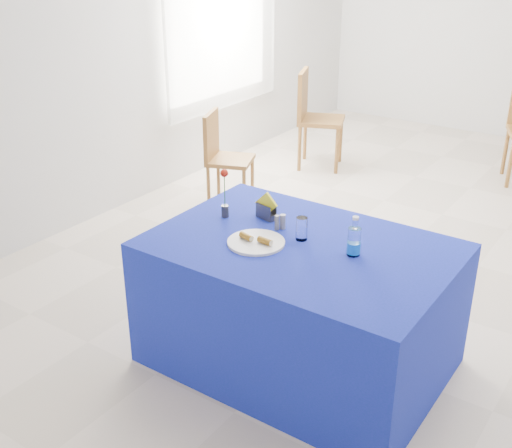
{
  "coord_description": "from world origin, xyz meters",
  "views": [
    {
      "loc": [
        1.58,
        -4.43,
        2.29
      ],
      "look_at": [
        -0.11,
        -1.97,
        0.92
      ],
      "focal_mm": 45.0,
      "sensor_mm": 36.0,
      "label": 1
    }
  ],
  "objects_px": {
    "plate": "(256,242)",
    "chair_win_b": "(313,112)",
    "blue_table": "(299,305)",
    "water_bottle": "(354,242)",
    "chair_win_a": "(222,152)"
  },
  "relations": [
    {
      "from": "plate",
      "to": "chair_win_b",
      "type": "relative_size",
      "value": 0.31
    },
    {
      "from": "plate",
      "to": "blue_table",
      "type": "bearing_deg",
      "value": 33.33
    },
    {
      "from": "water_bottle",
      "to": "chair_win_b",
      "type": "height_order",
      "value": "chair_win_b"
    },
    {
      "from": "water_bottle",
      "to": "chair_win_b",
      "type": "relative_size",
      "value": 0.21
    },
    {
      "from": "water_bottle",
      "to": "chair_win_a",
      "type": "bearing_deg",
      "value": 142.51
    },
    {
      "from": "plate",
      "to": "chair_win_b",
      "type": "xyz_separation_m",
      "value": [
        -1.45,
        3.14,
        -0.19
      ]
    },
    {
      "from": "plate",
      "to": "blue_table",
      "type": "height_order",
      "value": "plate"
    },
    {
      "from": "blue_table",
      "to": "chair_win_a",
      "type": "relative_size",
      "value": 1.88
    },
    {
      "from": "chair_win_a",
      "to": "blue_table",
      "type": "bearing_deg",
      "value": -154.48
    },
    {
      "from": "plate",
      "to": "chair_win_b",
      "type": "distance_m",
      "value": 3.47
    },
    {
      "from": "blue_table",
      "to": "water_bottle",
      "type": "bearing_deg",
      "value": 9.49
    },
    {
      "from": "plate",
      "to": "chair_win_a",
      "type": "xyz_separation_m",
      "value": [
        -1.6,
        1.78,
        -0.28
      ]
    },
    {
      "from": "chair_win_a",
      "to": "plate",
      "type": "bearing_deg",
      "value": -160.12
    },
    {
      "from": "plate",
      "to": "chair_win_a",
      "type": "height_order",
      "value": "chair_win_a"
    },
    {
      "from": "chair_win_b",
      "to": "chair_win_a",
      "type": "bearing_deg",
      "value": 151.9
    }
  ]
}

